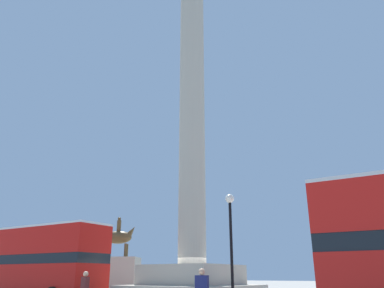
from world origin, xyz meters
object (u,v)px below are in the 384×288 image
monument_column (192,183)px  equestrian_statue (116,272)px  bus_b (33,261)px  street_lamp (231,241)px

monument_column → equestrian_statue: size_ratio=3.84×
monument_column → bus_b: monument_column is taller
monument_column → street_lamp: 5.68m
bus_b → street_lamp: size_ratio=1.97×
bus_b → equestrian_statue: 9.37m
bus_b → monument_column: bearing=20.2°
equestrian_statue → street_lamp: bearing=-56.4°
bus_b → street_lamp: 13.03m
monument_column → street_lamp: bearing=-28.8°
bus_b → street_lamp: bearing=5.2°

